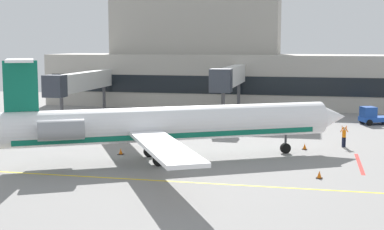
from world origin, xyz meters
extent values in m
cube|color=gray|center=(0.00, 0.00, -0.05)|extent=(120.00, 120.00, 0.10)
cube|color=yellow|center=(0.00, -1.65, 0.00)|extent=(108.00, 0.24, 0.01)
cube|color=red|center=(14.36, 7.14, 0.00)|extent=(0.30, 8.00, 0.01)
cube|color=#ADA89E|center=(1.11, 45.58, 3.89)|extent=(62.10, 11.16, 7.78)
cube|color=#9F9A91|center=(-8.00, 48.37, 14.44)|extent=(26.22, 7.81, 13.32)
cube|color=black|center=(1.11, 39.95, 3.54)|extent=(59.61, 0.12, 2.58)
cube|color=silver|center=(0.30, 32.21, 5.33)|extent=(1.40, 15.57, 2.40)
cube|color=#2D333D|center=(0.30, 23.53, 5.33)|extent=(2.40, 2.00, 2.64)
cylinder|color=#4C4C51|center=(0.30, 38.50, 2.07)|extent=(0.44, 0.44, 4.13)
cylinder|color=#4C4C51|center=(0.30, 25.23, 2.07)|extent=(0.44, 0.44, 4.13)
cube|color=silver|center=(-19.71, 31.83, 4.42)|extent=(1.40, 16.34, 2.40)
cube|color=#2D333D|center=(-19.71, 22.76, 4.42)|extent=(2.40, 2.00, 2.64)
cylinder|color=#4C4C51|center=(-19.71, 38.50, 1.61)|extent=(0.44, 0.44, 3.22)
cylinder|color=#4C4C51|center=(-19.71, 24.46, 1.61)|extent=(0.44, 0.44, 3.22)
cylinder|color=white|center=(-0.73, 5.01, 3.04)|extent=(25.26, 15.61, 2.79)
cube|color=#0C664C|center=(-0.73, 5.01, 2.28)|extent=(22.73, 14.05, 0.50)
cone|color=white|center=(12.08, 12.06, 3.04)|extent=(4.01, 3.87, 2.73)
cube|color=white|center=(-6.40, 10.58, 2.63)|extent=(8.27, 12.14, 0.28)
cube|color=white|center=(0.94, -2.75, 2.63)|extent=(8.27, 12.14, 0.28)
cylinder|color=gray|center=(-9.45, 2.72, 3.25)|extent=(3.67, 2.96, 1.53)
cylinder|color=gray|center=(-7.32, -1.13, 3.25)|extent=(3.67, 2.96, 1.53)
cube|color=#0C664C|center=(-10.78, -0.52, 6.35)|extent=(2.31, 1.42, 3.83)
cube|color=white|center=(-10.78, -0.52, 8.27)|extent=(3.86, 4.85, 0.20)
cylinder|color=#3F3F44|center=(8.36, 10.01, 1.28)|extent=(0.20, 0.20, 1.20)
cylinder|color=black|center=(8.36, 10.01, 0.45)|extent=(0.96, 0.74, 0.90)
cylinder|color=#3F3F44|center=(-2.80, 5.94, 1.28)|extent=(0.20, 0.20, 1.20)
cylinder|color=black|center=(-2.80, 5.94, 0.45)|extent=(0.96, 0.74, 0.90)
cylinder|color=#3F3F44|center=(-1.05, 2.76, 1.28)|extent=(0.20, 0.20, 1.20)
cylinder|color=black|center=(-1.05, 2.76, 0.45)|extent=(0.96, 0.74, 0.90)
cube|color=#E5B20C|center=(-5.45, 16.13, 0.58)|extent=(4.21, 2.04, 0.46)
cube|color=#C3970A|center=(-6.57, 15.96, 1.34)|extent=(1.79, 1.53, 1.07)
cylinder|color=black|center=(-6.74, 15.21, 0.35)|extent=(0.73, 0.38, 0.70)
cylinder|color=black|center=(-6.96, 16.63, 0.35)|extent=(0.73, 0.38, 0.70)
cylinder|color=black|center=(-3.94, 15.64, 0.35)|extent=(0.73, 0.38, 0.70)
cylinder|color=black|center=(-4.16, 17.06, 0.35)|extent=(0.73, 0.38, 0.70)
cube|color=#1E4CB2|center=(17.88, 29.86, 0.62)|extent=(4.15, 3.09, 0.55)
cube|color=#1A4197|center=(16.91, 29.49, 1.50)|extent=(1.99, 2.12, 1.20)
cylinder|color=black|center=(17.00, 28.51, 0.35)|extent=(0.75, 0.51, 0.70)
cylinder|color=black|center=(16.33, 30.28, 0.35)|extent=(0.75, 0.51, 0.70)
cylinder|color=black|center=(18.77, 31.20, 0.35)|extent=(0.75, 0.51, 0.70)
cube|color=silver|center=(-1.86, 25.86, 0.65)|extent=(4.36, 2.10, 0.60)
cube|color=#B8B1A9|center=(-0.69, 26.02, 1.40)|extent=(1.85, 1.59, 0.90)
cylinder|color=black|center=(-0.51, 26.82, 0.35)|extent=(0.73, 0.37, 0.70)
cylinder|color=black|center=(-0.30, 25.31, 0.35)|extent=(0.73, 0.37, 0.70)
cylinder|color=black|center=(-3.42, 26.41, 0.35)|extent=(0.73, 0.37, 0.70)
cylinder|color=black|center=(-3.20, 24.90, 0.35)|extent=(0.73, 0.37, 0.70)
cylinder|color=#191E33|center=(13.55, 14.14, 0.46)|extent=(0.18, 0.18, 0.92)
cylinder|color=#191E33|center=(13.36, 14.06, 0.46)|extent=(0.18, 0.18, 0.92)
cylinder|color=orange|center=(13.45, 14.10, 1.26)|extent=(0.34, 0.34, 0.67)
sphere|color=tan|center=(13.45, 14.10, 1.71)|extent=(0.24, 0.24, 0.24)
cylinder|color=orange|center=(13.65, 14.19, 1.65)|extent=(0.39, 0.25, 0.50)
cylinder|color=#F2590C|center=(13.65, 14.19, 1.87)|extent=(0.06, 0.06, 0.28)
cylinder|color=orange|center=(13.25, 14.01, 1.65)|extent=(0.39, 0.25, 0.50)
cylinder|color=#F2590C|center=(13.25, 14.01, 1.87)|extent=(0.06, 0.06, 0.28)
cone|color=orange|center=(11.21, 1.48, 0.28)|extent=(0.36, 0.36, 0.55)
cube|color=black|center=(11.21, 1.48, 0.02)|extent=(0.47, 0.47, 0.04)
cone|color=orange|center=(-5.49, 6.40, 0.28)|extent=(0.36, 0.36, 0.55)
cube|color=black|center=(-5.49, 6.40, 0.02)|extent=(0.47, 0.47, 0.04)
cone|color=orange|center=(9.96, 12.18, 0.28)|extent=(0.36, 0.36, 0.55)
cube|color=black|center=(9.96, 12.18, 0.02)|extent=(0.47, 0.47, 0.04)
camera|label=1|loc=(10.76, -37.93, 9.59)|focal=51.70mm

